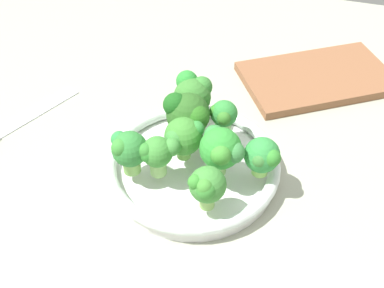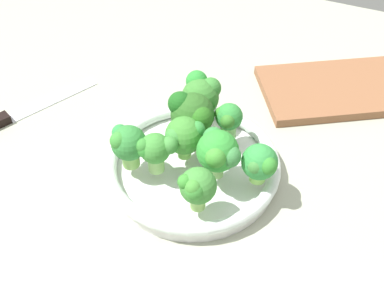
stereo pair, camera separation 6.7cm
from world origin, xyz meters
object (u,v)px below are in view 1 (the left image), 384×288
at_px(bowl, 192,166).
at_px(broccoli_floret_8, 221,149).
at_px(broccoli_floret_6, 193,94).
at_px(cutting_board, 317,78).
at_px(broccoli_floret_0, 263,155).
at_px(broccoli_floret_1, 223,116).
at_px(broccoli_floret_3, 128,150).
at_px(broccoli_floret_7, 157,153).
at_px(broccoli_floret_5, 207,186).
at_px(broccoli_floret_4, 188,114).
at_px(broccoli_floret_2, 184,136).

bearing_deg(bowl, broccoli_floret_8, 162.57).
bearing_deg(broccoli_floret_6, cutting_board, -131.30).
distance_m(broccoli_floret_0, broccoli_floret_1, 0.10).
relative_size(broccoli_floret_0, broccoli_floret_3, 0.89).
distance_m(bowl, broccoli_floret_7, 0.08).
xyz_separation_m(broccoli_floret_5, cutting_board, (-0.11, -0.38, -0.07)).
relative_size(bowl, broccoli_floret_3, 3.86).
bearing_deg(broccoli_floret_0, broccoli_floret_4, -17.69).
bearing_deg(broccoli_floret_1, broccoli_floret_2, 56.08).
bearing_deg(broccoli_floret_1, bowl, 66.18).
bearing_deg(broccoli_floret_7, bowl, -132.62).
bearing_deg(broccoli_floret_6, broccoli_floret_3, 69.23).
relative_size(broccoli_floret_7, broccoli_floret_8, 0.83).
bearing_deg(broccoli_floret_0, broccoli_floret_8, 17.67).
xyz_separation_m(bowl, broccoli_floret_8, (-0.05, 0.01, 0.06)).
bearing_deg(broccoli_floret_7, broccoli_floret_2, -119.18).
distance_m(broccoli_floret_0, broccoli_floret_3, 0.19).
relative_size(broccoli_floret_6, cutting_board, 0.28).
distance_m(broccoli_floret_1, broccoli_floret_4, 0.05).
distance_m(broccoli_floret_0, cutting_board, 0.31).
bearing_deg(broccoli_floret_3, broccoli_floret_4, -123.08).
xyz_separation_m(broccoli_floret_0, broccoli_floret_7, (0.14, 0.04, 0.01)).
xyz_separation_m(broccoli_floret_5, broccoli_floret_6, (0.07, -0.17, 0.01)).
relative_size(broccoli_floret_1, broccoli_floret_3, 0.89).
distance_m(broccoli_floret_0, broccoli_floret_8, 0.06).
relative_size(broccoli_floret_2, broccoli_floret_6, 0.88).
bearing_deg(broccoli_floret_8, broccoli_floret_3, 15.04).
bearing_deg(broccoli_floret_4, broccoli_floret_2, 98.33).
bearing_deg(broccoli_floret_2, broccoli_floret_8, 163.95).
distance_m(broccoli_floret_0, broccoli_floret_7, 0.15).
distance_m(broccoli_floret_3, broccoli_floret_6, 0.15).
distance_m(broccoli_floret_1, broccoli_floret_7, 0.13).
height_order(broccoli_floret_5, broccoli_floret_8, broccoli_floret_8).
bearing_deg(broccoli_floret_8, cutting_board, -109.57).
bearing_deg(bowl, broccoli_floret_6, -74.30).
height_order(broccoli_floret_1, broccoli_floret_8, broccoli_floret_8).
bearing_deg(broccoli_floret_0, broccoli_floret_5, 55.63).
height_order(broccoli_floret_8, cutting_board, broccoli_floret_8).
bearing_deg(bowl, broccoli_floret_7, 47.38).
height_order(broccoli_floret_1, broccoli_floret_7, broccoli_floret_7).
bearing_deg(broccoli_floret_1, broccoli_floret_3, 46.81).
height_order(bowl, broccoli_floret_6, broccoli_floret_6).
bearing_deg(broccoli_floret_0, broccoli_floret_7, 17.69).
distance_m(broccoli_floret_4, broccoli_floret_5, 0.14).
bearing_deg(broccoli_floret_5, broccoli_floret_2, -55.42).
bearing_deg(cutting_board, bowl, 62.19).
xyz_separation_m(broccoli_floret_8, cutting_board, (-0.11, -0.31, -0.07)).
relative_size(broccoli_floret_1, broccoli_floret_7, 0.95).
height_order(broccoli_floret_2, broccoli_floret_8, broccoli_floret_8).
bearing_deg(broccoli_floret_2, broccoli_floret_0, -179.67).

